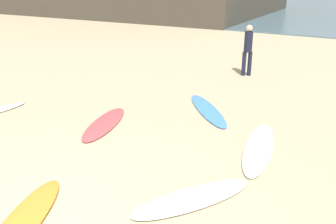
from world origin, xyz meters
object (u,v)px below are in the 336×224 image
Objects in this scene: surfboard_3 at (208,110)px; surfboard_4 at (259,147)px; surfboard_2 at (105,123)px; surfboard_7 at (24,220)px; surfboard_1 at (193,198)px; beachgoer_mid at (248,48)px.

surfboard_3 is 2.38m from surfboard_4.
surfboard_3 is at bearing 129.48° from surfboard_4.
surfboard_7 is at bearing -85.98° from surfboard_2.
surfboard_1 is 3.63m from surfboard_2.
surfboard_1 is 2.32m from surfboard_4.
surfboard_7 reaches higher than surfboard_1.
surfboard_7 reaches higher than surfboard_4.
surfboard_1 is 0.84× the size of surfboard_3.
beachgoer_mid is (-2.25, 5.46, 0.94)m from surfboard_4.
surfboard_3 is at bearing -37.57° from surfboard_1.
surfboard_4 is at bearing -81.60° from surfboard_3.
surfboard_2 is 6.29m from beachgoer_mid.
surfboard_1 is at bearing 19.98° from surfboard_7.
surfboard_2 is 3.58m from surfboard_4.
surfboard_2 is at bearing -171.19° from surfboard_3.
surfboard_2 reaches higher than surfboard_3.
surfboard_1 is at bearing -110.60° from surfboard_3.
surfboard_1 is 2.52m from surfboard_7.
surfboard_3 is at bearing 63.08° from surfboard_7.
surfboard_4 is 4.57m from surfboard_7.
surfboard_1 is 0.97× the size of surfboard_7.
surfboard_2 is 0.85× the size of surfboard_3.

